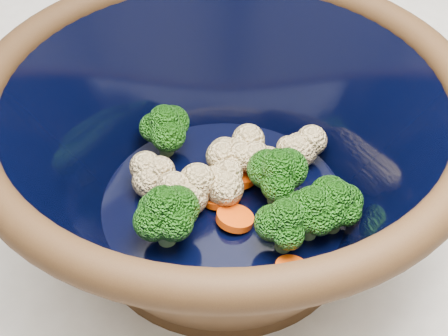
{
  "coord_description": "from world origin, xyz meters",
  "views": [
    {
      "loc": [
        -0.33,
        -0.37,
        1.3
      ],
      "look_at": [
        -0.12,
        -0.1,
        0.97
      ],
      "focal_mm": 50.0,
      "sensor_mm": 36.0,
      "label": 1
    }
  ],
  "objects": [
    {
      "name": "mixing_bowl",
      "position": [
        -0.12,
        -0.1,
        0.99
      ],
      "size": [
        0.41,
        0.41,
        0.15
      ],
      "rotation": [
        0.0,
        0.0,
        0.25
      ],
      "color": "black",
      "rests_on": "counter"
    },
    {
      "name": "vegetable_pile",
      "position": [
        -0.11,
        -0.11,
        0.96
      ],
      "size": [
        0.17,
        0.2,
        0.06
      ],
      "color": "#608442",
      "rests_on": "mixing_bowl"
    }
  ]
}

